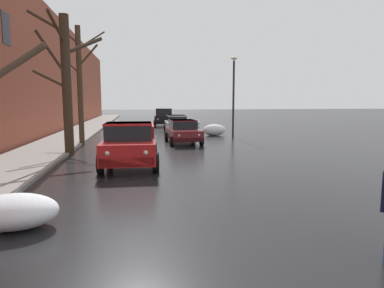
{
  "coord_description": "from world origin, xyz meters",
  "views": [
    {
      "loc": [
        -1.29,
        -4.54,
        2.56
      ],
      "look_at": [
        0.81,
        8.8,
        0.85
      ],
      "focal_mm": 31.8,
      "sensor_mm": 36.0,
      "label": 1
    }
  ],
  "objects_px": {
    "suv_black_parked_far_down_block": "(164,116)",
    "street_lamp_post": "(234,93)",
    "sedan_maroon_parked_kerbside_close": "(183,131)",
    "bare_tree_mid_block": "(80,82)",
    "bare_tree_second_along_sidewalk": "(66,80)",
    "sedan_white_parked_kerbside_mid": "(177,123)",
    "pickup_truck_red_approaching_near_lane": "(130,144)"
  },
  "relations": [
    {
      "from": "bare_tree_second_along_sidewalk",
      "to": "pickup_truck_red_approaching_near_lane",
      "type": "height_order",
      "value": "bare_tree_second_along_sidewalk"
    },
    {
      "from": "bare_tree_mid_block",
      "to": "sedan_maroon_parked_kerbside_close",
      "type": "distance_m",
      "value": 6.65
    },
    {
      "from": "sedan_maroon_parked_kerbside_close",
      "to": "bare_tree_second_along_sidewalk",
      "type": "bearing_deg",
      "value": -149.42
    },
    {
      "from": "sedan_maroon_parked_kerbside_close",
      "to": "sedan_white_parked_kerbside_mid",
      "type": "relative_size",
      "value": 0.97
    },
    {
      "from": "bare_tree_second_along_sidewalk",
      "to": "suv_black_parked_far_down_block",
      "type": "relative_size",
      "value": 1.35
    },
    {
      "from": "sedan_maroon_parked_kerbside_close",
      "to": "pickup_truck_red_approaching_near_lane",
      "type": "bearing_deg",
      "value": -113.52
    },
    {
      "from": "bare_tree_mid_block",
      "to": "street_lamp_post",
      "type": "height_order",
      "value": "bare_tree_mid_block"
    },
    {
      "from": "suv_black_parked_far_down_block",
      "to": "bare_tree_second_along_sidewalk",
      "type": "bearing_deg",
      "value": -108.01
    },
    {
      "from": "street_lamp_post",
      "to": "bare_tree_mid_block",
      "type": "bearing_deg",
      "value": -167.77
    },
    {
      "from": "bare_tree_mid_block",
      "to": "sedan_maroon_parked_kerbside_close",
      "type": "bearing_deg",
      "value": -1.75
    },
    {
      "from": "sedan_maroon_parked_kerbside_close",
      "to": "suv_black_parked_far_down_block",
      "type": "height_order",
      "value": "suv_black_parked_far_down_block"
    },
    {
      "from": "suv_black_parked_far_down_block",
      "to": "sedan_maroon_parked_kerbside_close",
      "type": "bearing_deg",
      "value": -89.65
    },
    {
      "from": "suv_black_parked_far_down_block",
      "to": "street_lamp_post",
      "type": "xyz_separation_m",
      "value": [
        3.9,
        -12.29,
        2.13
      ]
    },
    {
      "from": "sedan_maroon_parked_kerbside_close",
      "to": "sedan_white_parked_kerbside_mid",
      "type": "distance_m",
      "value": 6.96
    },
    {
      "from": "bare_tree_second_along_sidewalk",
      "to": "bare_tree_mid_block",
      "type": "relative_size",
      "value": 0.98
    },
    {
      "from": "bare_tree_second_along_sidewalk",
      "to": "sedan_maroon_parked_kerbside_close",
      "type": "xyz_separation_m",
      "value": [
        5.99,
        3.54,
        -2.82
      ]
    },
    {
      "from": "bare_tree_mid_block",
      "to": "suv_black_parked_far_down_block",
      "type": "xyz_separation_m",
      "value": [
        5.9,
        14.42,
        -2.65
      ]
    },
    {
      "from": "bare_tree_second_along_sidewalk",
      "to": "pickup_truck_red_approaching_near_lane",
      "type": "distance_m",
      "value": 5.25
    },
    {
      "from": "sedan_white_parked_kerbside_mid",
      "to": "bare_tree_mid_block",
      "type": "bearing_deg",
      "value": -133.27
    },
    {
      "from": "pickup_truck_red_approaching_near_lane",
      "to": "street_lamp_post",
      "type": "distance_m",
      "value": 11.71
    },
    {
      "from": "street_lamp_post",
      "to": "sedan_white_parked_kerbside_mid",
      "type": "bearing_deg",
      "value": 126.43
    },
    {
      "from": "bare_tree_second_along_sidewalk",
      "to": "sedan_maroon_parked_kerbside_close",
      "type": "distance_m",
      "value": 7.5
    },
    {
      "from": "sedan_white_parked_kerbside_mid",
      "to": "street_lamp_post",
      "type": "bearing_deg",
      "value": -53.57
    },
    {
      "from": "sedan_maroon_parked_kerbside_close",
      "to": "street_lamp_post",
      "type": "xyz_separation_m",
      "value": [
        3.81,
        2.31,
        2.37
      ]
    },
    {
      "from": "bare_tree_mid_block",
      "to": "sedan_maroon_parked_kerbside_close",
      "type": "height_order",
      "value": "bare_tree_mid_block"
    },
    {
      "from": "sedan_white_parked_kerbside_mid",
      "to": "suv_black_parked_far_down_block",
      "type": "relative_size",
      "value": 0.85
    },
    {
      "from": "street_lamp_post",
      "to": "pickup_truck_red_approaching_near_lane",
      "type": "bearing_deg",
      "value": -126.44
    },
    {
      "from": "bare_tree_mid_block",
      "to": "sedan_white_parked_kerbside_mid",
      "type": "distance_m",
      "value": 9.73
    },
    {
      "from": "sedan_maroon_parked_kerbside_close",
      "to": "street_lamp_post",
      "type": "relative_size",
      "value": 0.74
    },
    {
      "from": "pickup_truck_red_approaching_near_lane",
      "to": "suv_black_parked_far_down_block",
      "type": "bearing_deg",
      "value": 82.25
    },
    {
      "from": "pickup_truck_red_approaching_near_lane",
      "to": "suv_black_parked_far_down_block",
      "type": "xyz_separation_m",
      "value": [
        2.93,
        21.54,
        0.11
      ]
    },
    {
      "from": "bare_tree_mid_block",
      "to": "sedan_maroon_parked_kerbside_close",
      "type": "xyz_separation_m",
      "value": [
        5.99,
        -0.18,
        -2.89
      ]
    }
  ]
}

